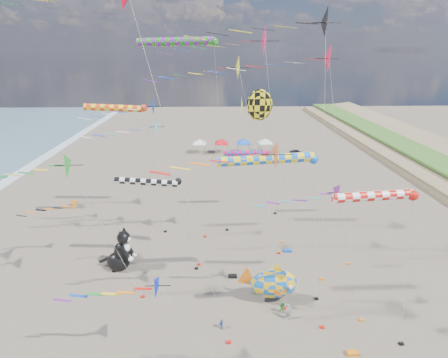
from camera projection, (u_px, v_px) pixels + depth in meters
name	position (u px, v px, depth m)	size (l,w,h in m)	color
delta_kite_0	(65.00, 208.00, 36.31)	(9.68, 1.75, 7.91)	orange
delta_kite_1	(339.00, 202.00, 26.33)	(8.55, 1.84, 12.66)	#7C128B
delta_kite_2	(242.00, 69.00, 33.20)	(12.23, 2.44, 21.91)	yellow
delta_kite_3	(156.00, 128.00, 39.00)	(11.71, 1.90, 15.29)	#22C2E3
delta_kite_4	(310.00, 24.00, 27.34)	(13.26, 2.71, 25.68)	black
delta_kite_5	(145.00, 295.00, 22.98)	(11.07, 1.90, 8.29)	#041FB9
delta_kite_6	(154.00, 112.00, 32.35)	(9.42, 1.84, 18.04)	#0B2DB4
delta_kite_7	(258.00, 42.00, 34.65)	(14.05, 3.33, 24.79)	#FF185D
delta_kite_8	(85.00, 164.00, 28.51)	(10.13, 2.51, 14.89)	green
delta_kite_9	(270.00, 156.00, 24.15)	(12.54, 2.41, 16.72)	#F35115
delta_kite_10	(323.00, 61.00, 30.91)	(14.43, 2.77, 22.89)	#F21940
windsock_0	(271.00, 160.00, 28.04)	(9.46, 0.83, 14.32)	blue
windsock_1	(249.00, 154.00, 47.01)	(7.53, 0.74, 9.48)	red
windsock_2	(378.00, 197.00, 23.32)	(7.15, 0.72, 13.35)	red
windsock_3	(118.00, 109.00, 39.57)	(8.31, 0.80, 16.39)	red
windsock_4	(150.00, 182.00, 33.94)	(7.85, 0.72, 10.48)	black
windsock_5	(180.00, 42.00, 37.55)	(9.96, 0.96, 23.48)	#1D8B19
angelfish_kite	(257.00, 107.00, 29.69)	(3.74, 3.02, 19.07)	yellow
cat_inflatable	(120.00, 249.00, 36.79)	(3.65, 1.83, 4.93)	black
fish_inflatable	(273.00, 283.00, 31.95)	(5.98, 3.15, 4.33)	#1261B7
person_adult	(288.00, 312.00, 30.32)	(0.56, 0.37, 1.53)	gray
child_green	(283.00, 308.00, 31.05)	(0.58, 0.45, 1.19)	#1D7C2E
child_blue	(222.00, 324.00, 29.35)	(0.58, 0.24, 0.99)	#22509E
kite_bag_0	(288.00, 251.00, 40.73)	(0.90, 0.44, 0.30)	blue
kite_bag_1	(233.00, 276.00, 36.13)	(0.90, 0.44, 0.30)	black
kite_bag_3	(353.00, 353.00, 26.94)	(0.90, 0.44, 0.30)	orange
tent_row	(232.00, 139.00, 79.15)	(19.20, 4.20, 3.80)	silver
parked_car	(297.00, 152.00, 78.61)	(1.34, 3.33, 1.14)	#26262D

